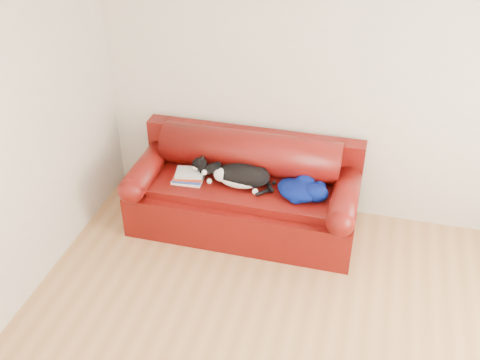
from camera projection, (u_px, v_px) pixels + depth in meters
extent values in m
cube|color=beige|center=(342.00, 89.00, 4.98)|extent=(4.50, 0.02, 2.60)
cube|color=white|center=(324.00, 7.00, 2.65)|extent=(4.50, 4.00, 0.02)
cube|color=#3D0208|center=(244.00, 208.00, 5.34)|extent=(2.10, 0.90, 0.42)
cube|color=#3D0208|center=(243.00, 190.00, 5.17)|extent=(1.66, 0.62, 0.10)
cylinder|color=black|center=(141.00, 228.00, 5.37)|extent=(0.06, 0.06, 0.05)
cylinder|color=black|center=(336.00, 262.00, 4.98)|extent=(0.06, 0.06, 0.05)
cylinder|color=black|center=(166.00, 190.00, 5.90)|extent=(0.06, 0.06, 0.05)
cylinder|color=black|center=(344.00, 218.00, 5.51)|extent=(0.06, 0.06, 0.05)
cube|color=#3D0208|center=(253.00, 169.00, 5.51)|extent=(2.10, 0.18, 0.85)
cylinder|color=#3D0208|center=(251.00, 152.00, 5.28)|extent=(1.70, 0.40, 0.40)
cylinder|color=#3D0208|center=(150.00, 165.00, 5.35)|extent=(0.24, 0.88, 0.24)
sphere|color=#3D0208|center=(131.00, 191.00, 5.00)|extent=(0.24, 0.24, 0.24)
cylinder|color=#3D0208|center=(346.00, 194.00, 4.96)|extent=(0.24, 0.88, 0.24)
sphere|color=#3D0208|center=(340.00, 223.00, 4.61)|extent=(0.24, 0.24, 0.24)
cube|color=white|center=(189.00, 179.00, 5.20)|extent=(0.28, 0.22, 0.02)
cube|color=white|center=(189.00, 179.00, 5.20)|extent=(0.27, 0.21, 0.02)
cube|color=#1D3D9E|center=(189.00, 177.00, 5.19)|extent=(0.28, 0.23, 0.02)
cube|color=white|center=(189.00, 177.00, 5.19)|extent=(0.27, 0.22, 0.02)
cube|color=#BB3915|center=(189.00, 175.00, 5.17)|extent=(0.28, 0.23, 0.02)
cube|color=white|center=(189.00, 175.00, 5.17)|extent=(0.27, 0.22, 0.02)
cube|color=#BABDC1|center=(189.00, 173.00, 5.16)|extent=(0.28, 0.24, 0.02)
cube|color=white|center=(189.00, 173.00, 5.16)|extent=(0.27, 0.22, 0.02)
ellipsoid|color=black|center=(242.00, 176.00, 5.09)|extent=(0.50, 0.30, 0.20)
ellipsoid|color=white|center=(239.00, 182.00, 5.07)|extent=(0.35, 0.18, 0.13)
ellipsoid|color=white|center=(221.00, 175.00, 5.09)|extent=(0.15, 0.13, 0.12)
ellipsoid|color=black|center=(259.00, 178.00, 5.08)|extent=(0.21, 0.21, 0.17)
ellipsoid|color=black|center=(208.00, 166.00, 5.11)|extent=(0.15, 0.14, 0.12)
ellipsoid|color=white|center=(205.00, 170.00, 5.09)|extent=(0.07, 0.06, 0.05)
sphere|color=#BF7272|center=(203.00, 170.00, 5.08)|extent=(0.02, 0.02, 0.02)
cone|color=black|center=(209.00, 163.00, 5.04)|extent=(0.06, 0.05, 0.06)
cone|color=black|center=(211.00, 159.00, 5.10)|extent=(0.06, 0.05, 0.06)
cylinder|color=black|center=(270.00, 186.00, 5.07)|extent=(0.12, 0.17, 0.04)
sphere|color=white|center=(216.00, 183.00, 5.13)|extent=(0.05, 0.05, 0.05)
sphere|color=white|center=(255.00, 191.00, 5.02)|extent=(0.05, 0.05, 0.05)
ellipsoid|color=#020F46|center=(301.00, 190.00, 4.97)|extent=(0.42, 0.39, 0.12)
ellipsoid|color=#020F46|center=(316.00, 193.00, 4.92)|extent=(0.26, 0.23, 0.14)
ellipsoid|color=#020F46|center=(290.00, 187.00, 5.04)|extent=(0.26, 0.29, 0.09)
ellipsoid|color=#020F46|center=(305.00, 182.00, 5.06)|extent=(0.22, 0.18, 0.14)
ellipsoid|color=#020F46|center=(296.00, 197.00, 4.91)|extent=(0.17, 0.18, 0.09)
ellipsoid|color=silver|center=(308.00, 193.00, 4.90)|extent=(0.17, 0.08, 0.04)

